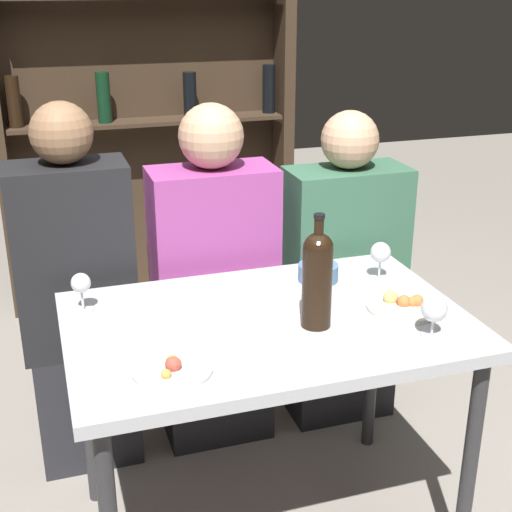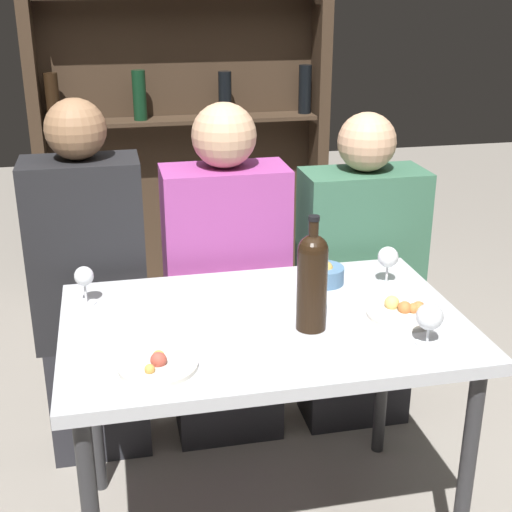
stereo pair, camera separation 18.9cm
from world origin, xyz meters
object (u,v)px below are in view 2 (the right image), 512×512
wine_glass_1 (388,258)px  seated_person_right (359,285)px  food_plate_1 (158,364)px  snack_bowl (324,274)px  wine_bottle (312,278)px  wine_glass_2 (84,278)px  seated_person_center (226,289)px  wine_glass_0 (429,318)px  food_plate_0 (404,311)px  seated_person_left (91,297)px

wine_glass_1 → seated_person_right: bearing=81.8°
food_plate_1 → snack_bowl: bearing=37.1°
wine_bottle → wine_glass_2: 0.67m
wine_glass_1 → seated_person_center: 0.63m
wine_glass_0 → food_plate_1: size_ratio=0.58×
wine_glass_1 → wine_glass_2: (-0.92, 0.05, -0.01)m
wine_bottle → wine_glass_1: bearing=37.4°
food_plate_0 → snack_bowl: (-0.16, 0.27, 0.02)m
seated_person_center → seated_person_right: seated_person_center is taller
wine_bottle → wine_glass_0: 0.32m
wine_glass_1 → seated_person_center: seated_person_center is taller
wine_glass_0 → wine_glass_2: wine_glass_2 is taller
wine_bottle → seated_person_right: bearing=59.2°
snack_bowl → seated_person_right: seated_person_right is taller
wine_glass_2 → food_plate_0: (0.88, -0.27, -0.07)m
food_plate_0 → seated_person_right: bearing=81.6°
wine_glass_0 → seated_person_center: seated_person_center is taller
wine_glass_1 → seated_person_right: (0.05, 0.38, -0.26)m
snack_bowl → seated_person_center: bearing=127.5°
wine_glass_0 → snack_bowl: wine_glass_0 is taller
seated_person_right → wine_bottle: bearing=-120.8°
food_plate_1 → seated_person_center: (0.30, 0.75, -0.15)m
wine_glass_0 → seated_person_right: size_ratio=0.09×
food_plate_0 → food_plate_1: size_ratio=1.08×
wine_bottle → snack_bowl: bearing=66.6°
seated_person_left → seated_person_center: seated_person_left is taller
wine_glass_1 → seated_person_center: (-0.44, 0.38, -0.23)m
food_plate_1 → seated_person_center: bearing=68.3°
wine_glass_0 → seated_person_right: seated_person_right is taller
wine_glass_1 → snack_bowl: size_ratio=0.97×
wine_glass_1 → snack_bowl: 0.20m
food_plate_0 → seated_person_center: size_ratio=0.17×
wine_glass_1 → food_plate_0: (-0.03, -0.22, -0.07)m
food_plate_0 → seated_person_right: size_ratio=0.18×
wine_glass_0 → seated_person_center: 0.90m
wine_glass_0 → seated_person_center: (-0.40, 0.77, -0.22)m
wine_glass_0 → snack_bowl: 0.47m
seated_person_center → snack_bowl: bearing=-52.5°
wine_glass_2 → seated_person_left: size_ratio=0.09×
seated_person_center → seated_person_left: bearing=180.0°
wine_glass_2 → food_plate_1: size_ratio=0.59×
wine_bottle → seated_person_left: (-0.60, 0.62, -0.28)m
snack_bowl → seated_person_center: seated_person_center is taller
wine_glass_2 → food_plate_0: bearing=-16.8°
snack_bowl → seated_person_left: seated_person_left is taller
seated_person_left → seated_person_right: size_ratio=1.07×
food_plate_0 → seated_person_left: bearing=145.9°
food_plate_1 → snack_bowl: 0.69m
wine_glass_1 → seated_person_center: size_ratio=0.10×
snack_bowl → seated_person_left: (-0.73, 0.33, -0.16)m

